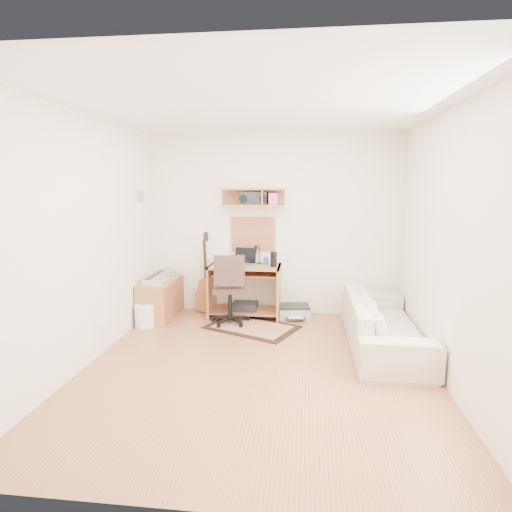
# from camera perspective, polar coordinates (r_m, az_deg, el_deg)

# --- Properties ---
(floor) EXTENTS (3.60, 4.00, 0.01)m
(floor) POSITION_cam_1_polar(r_m,az_deg,el_deg) (4.58, 0.33, -14.77)
(floor) COLOR #A86B46
(floor) RESTS_ON ground
(ceiling) EXTENTS (3.60, 4.00, 0.01)m
(ceiling) POSITION_cam_1_polar(r_m,az_deg,el_deg) (4.23, 0.37, 19.40)
(ceiling) COLOR white
(ceiling) RESTS_ON ground
(back_wall) EXTENTS (3.60, 0.01, 2.60)m
(back_wall) POSITION_cam_1_polar(r_m,az_deg,el_deg) (6.20, 2.42, 4.17)
(back_wall) COLOR white
(back_wall) RESTS_ON ground
(left_wall) EXTENTS (0.01, 4.00, 2.60)m
(left_wall) POSITION_cam_1_polar(r_m,az_deg,el_deg) (4.76, -21.79, 1.86)
(left_wall) COLOR white
(left_wall) RESTS_ON ground
(right_wall) EXTENTS (0.01, 4.00, 2.60)m
(right_wall) POSITION_cam_1_polar(r_m,az_deg,el_deg) (4.40, 24.44, 1.09)
(right_wall) COLOR white
(right_wall) RESTS_ON ground
(wall_shelf) EXTENTS (0.90, 0.25, 0.26)m
(wall_shelf) POSITION_cam_1_polar(r_m,az_deg,el_deg) (6.07, -0.50, 7.85)
(wall_shelf) COLOR #B77740
(wall_shelf) RESTS_ON back_wall
(cork_board) EXTENTS (0.64, 0.03, 0.49)m
(cork_board) POSITION_cam_1_polar(r_m,az_deg,el_deg) (6.21, -0.37, 2.99)
(cork_board) COLOR tan
(cork_board) RESTS_ON back_wall
(wall_photo) EXTENTS (0.02, 0.20, 0.15)m
(wall_photo) POSITION_cam_1_polar(r_m,az_deg,el_deg) (6.08, -15.14, 7.72)
(wall_photo) COLOR #4C8CBF
(wall_photo) RESTS_ON left_wall
(desk) EXTENTS (1.00, 0.55, 0.75)m
(desk) POSITION_cam_1_polar(r_m,az_deg,el_deg) (6.12, -1.49, -4.68)
(desk) COLOR #B77740
(desk) RESTS_ON floor
(laptop) EXTENTS (0.38, 0.38, 0.24)m
(laptop) POSITION_cam_1_polar(r_m,az_deg,el_deg) (6.00, -1.80, -0.13)
(laptop) COLOR silver
(laptop) RESTS_ON desk
(speaker) EXTENTS (0.09, 0.09, 0.21)m
(speaker) POSITION_cam_1_polar(r_m,az_deg,el_deg) (5.93, 2.37, -0.43)
(speaker) COLOR black
(speaker) RESTS_ON desk
(desk_lamp) EXTENTS (0.09, 0.09, 0.27)m
(desk_lamp) POSITION_cam_1_polar(r_m,az_deg,el_deg) (6.13, 0.44, 0.22)
(desk_lamp) COLOR black
(desk_lamp) RESTS_ON desk
(pencil_cup) EXTENTS (0.07, 0.07, 0.10)m
(pencil_cup) POSITION_cam_1_polar(r_m,az_deg,el_deg) (6.09, 1.34, -0.65)
(pencil_cup) COLOR #374CA5
(pencil_cup) RESTS_ON desk
(boombox) EXTENTS (0.38, 0.17, 0.19)m
(boombox) POSITION_cam_1_polar(r_m,az_deg,el_deg) (6.06, -0.29, 7.66)
(boombox) COLOR black
(boombox) RESTS_ON wall_shelf
(rug) EXTENTS (1.35, 1.16, 0.02)m
(rug) POSITION_cam_1_polar(r_m,az_deg,el_deg) (5.75, -0.51, -9.46)
(rug) COLOR #CCB089
(rug) RESTS_ON floor
(task_chair) EXTENTS (0.58, 0.58, 0.99)m
(task_chair) POSITION_cam_1_polar(r_m,az_deg,el_deg) (5.79, -3.51, -4.30)
(task_chair) COLOR #372620
(task_chair) RESTS_ON floor
(cabinet) EXTENTS (0.40, 0.90, 0.55)m
(cabinet) POSITION_cam_1_polar(r_m,az_deg,el_deg) (6.26, -12.62, -5.54)
(cabinet) COLOR #B77740
(cabinet) RESTS_ON floor
(music_keyboard) EXTENTS (0.23, 0.75, 0.07)m
(music_keyboard) POSITION_cam_1_polar(r_m,az_deg,el_deg) (6.19, -12.72, -2.78)
(music_keyboard) COLOR #B2B5BA
(music_keyboard) RESTS_ON cabinet
(guitar) EXTENTS (0.33, 0.22, 1.20)m
(guitar) POSITION_cam_1_polar(r_m,az_deg,el_deg) (6.31, -6.86, -2.22)
(guitar) COLOR #9A5D2F
(guitar) RESTS_ON floor
(waste_basket) EXTENTS (0.31, 0.31, 0.31)m
(waste_basket) POSITION_cam_1_polar(r_m,az_deg,el_deg) (5.91, -14.66, -7.74)
(waste_basket) COLOR white
(waste_basket) RESTS_ON floor
(printer) EXTENTS (0.48, 0.39, 0.16)m
(printer) POSITION_cam_1_polar(r_m,az_deg,el_deg) (6.19, 5.12, -7.36)
(printer) COLOR #A5A8AA
(printer) RESTS_ON floor
(sofa) EXTENTS (0.59, 2.01, 0.79)m
(sofa) POSITION_cam_1_polar(r_m,az_deg,el_deg) (5.20, 16.73, -7.49)
(sofa) COLOR beige
(sofa) RESTS_ON floor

